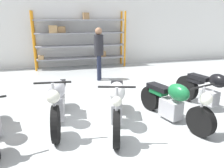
# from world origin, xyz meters

# --- Properties ---
(ground_plane) EXTENTS (30.00, 30.00, 0.00)m
(ground_plane) POSITION_xyz_m (0.00, 0.00, 0.00)
(ground_plane) COLOR #B2B7B7
(back_wall) EXTENTS (30.00, 0.08, 3.60)m
(back_wall) POSITION_xyz_m (0.00, 5.85, 1.80)
(back_wall) COLOR white
(back_wall) RESTS_ON ground_plane
(shelving_rack) EXTENTS (3.92, 0.63, 2.39)m
(shelving_rack) POSITION_xyz_m (-0.11, 5.49, 1.23)
(shelving_rack) COLOR orange
(shelving_rack) RESTS_ON ground_plane
(motorcycle_silver) EXTENTS (0.62, 2.14, 1.10)m
(motorcycle_silver) POSITION_xyz_m (-1.19, 0.17, 0.50)
(motorcycle_silver) COLOR black
(motorcycle_silver) RESTS_ON ground_plane
(motorcycle_white) EXTENTS (0.85, 2.13, 1.07)m
(motorcycle_white) POSITION_xyz_m (-0.06, -0.21, 0.49)
(motorcycle_white) COLOR black
(motorcycle_white) RESTS_ON ground_plane
(motorcycle_green) EXTENTS (0.83, 1.95, 0.97)m
(motorcycle_green) POSITION_xyz_m (1.15, -0.32, 0.42)
(motorcycle_green) COLOR black
(motorcycle_green) RESTS_ON ground_plane
(motorcycle_black) EXTENTS (0.81, 2.16, 1.04)m
(motorcycle_black) POSITION_xyz_m (2.31, -0.05, 0.46)
(motorcycle_black) COLOR black
(motorcycle_black) RESTS_ON ground_plane
(person_browsing) EXTENTS (0.41, 0.41, 1.81)m
(person_browsing) POSITION_xyz_m (0.27, 3.26, 1.07)
(person_browsing) COLOR #1E2338
(person_browsing) RESTS_ON ground_plane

